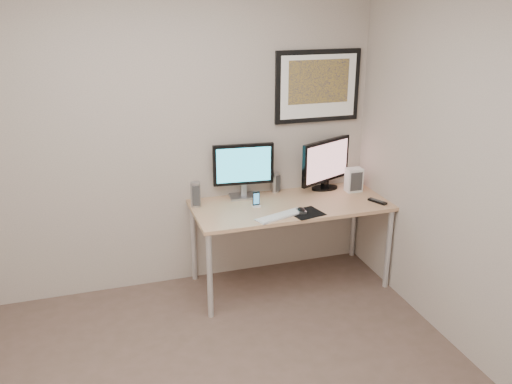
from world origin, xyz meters
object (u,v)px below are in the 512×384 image
speaker_left (196,194)px  fan_unit (354,180)px  desk (290,211)px  framed_art (318,86)px  monitor_large (243,168)px  keyboard (281,216)px  monitor_tv (326,163)px  speaker_right (275,183)px  phone_dock (256,199)px

speaker_left → fan_unit: size_ratio=0.97×
desk → speaker_left: speaker_left is taller
framed_art → monitor_large: framed_art is taller
keyboard → desk: bearing=35.4°
monitor_tv → speaker_left: 1.17m
keyboard → fan_unit: fan_unit is taller
monitor_large → monitor_tv: bearing=4.0°
desk → keyboard: 0.30m
speaker_right → fan_unit: size_ratio=0.82×
desk → framed_art: size_ratio=2.13×
monitor_tv → fan_unit: size_ratio=2.56×
framed_art → speaker_left: size_ratio=3.72×
desk → monitor_large: (-0.33, 0.26, 0.32)m
speaker_left → keyboard: speaker_left is taller
speaker_left → phone_dock: 0.49m
monitor_tv → speaker_right: (-0.44, 0.07, -0.15)m
speaker_right → phone_dock: size_ratio=1.31×
monitor_tv → phone_dock: 0.76m
monitor_large → fan_unit: 0.97m
phone_dock → keyboard: phone_dock is taller
speaker_left → fan_unit: bearing=3.0°
desk → phone_dock: size_ratio=12.30×
desk → phone_dock: (-0.29, 0.02, 0.13)m
fan_unit → framed_art: bearing=143.1°
fan_unit → phone_dock: bearing=-173.0°
monitor_tv → keyboard: (-0.58, -0.47, -0.23)m
framed_art → keyboard: (-0.52, -0.57, -0.88)m
framed_art → phone_dock: (-0.64, -0.31, -0.83)m
monitor_large → monitor_tv: 0.74m
monitor_tv → speaker_left: (-1.16, -0.06, -0.14)m
keyboard → fan_unit: (0.80, 0.35, 0.10)m
speaker_right → keyboard: 0.56m
desk → speaker_right: (-0.03, 0.31, 0.15)m
speaker_left → phone_dock: speaker_left is taller
monitor_tv → speaker_right: monitor_tv is taller
monitor_tv → speaker_left: bearing=158.2°
speaker_left → phone_dock: (0.46, -0.16, -0.04)m
monitor_large → phone_dock: 0.31m
phone_dock → monitor_tv: bearing=13.0°
framed_art → speaker_right: bearing=-176.1°
monitor_large → speaker_right: (0.30, 0.05, -0.17)m
desk → monitor_tv: size_ratio=3.02×
monitor_tv → phone_dock: monitor_tv is taller
speaker_left → keyboard: bearing=-29.8°
fan_unit → speaker_left: bearing=178.2°
framed_art → phone_dock: framed_art is taller
speaker_right → speaker_left: bearing=165.2°
phone_dock → keyboard: (0.12, -0.25, -0.06)m
monitor_large → framed_art: bearing=11.6°
framed_art → monitor_tv: framed_art is taller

